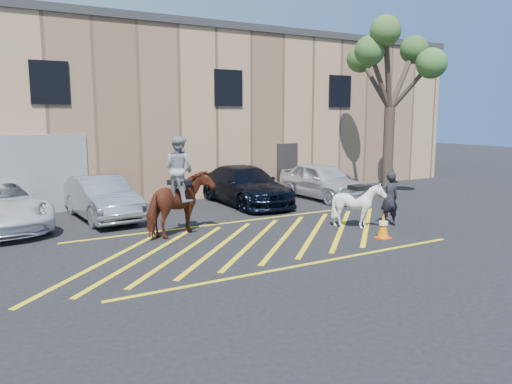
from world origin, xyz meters
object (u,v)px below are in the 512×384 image
car_blue_suv (246,185)px  handler (389,199)px  car_white_suv (322,181)px  traffic_cone (383,226)px  saddled_white (358,205)px  tree (392,60)px  car_silver_sedan (102,198)px  mounted_bay (180,196)px

car_blue_suv → handler: handler is taller
car_white_suv → traffic_cone: size_ratio=6.09×
car_white_suv → car_blue_suv: bearing=170.9°
saddled_white → traffic_cone: size_ratio=1.97×
car_white_suv → tree: tree is taller
car_white_suv → tree: size_ratio=0.61×
handler → traffic_cone: handler is taller
car_silver_sedan → saddled_white: (6.51, -5.42, 0.00)m
mounted_bay → traffic_cone: size_ratio=3.96×
mounted_bay → saddled_white: 5.48m
car_white_suv → handler: size_ratio=2.58×
handler → car_silver_sedan: bearing=-24.1°
saddled_white → car_blue_suv: bearing=99.7°
mounted_bay → tree: (10.10, 1.90, 4.53)m
car_blue_suv → tree: 7.90m
car_silver_sedan → car_blue_suv: bearing=-3.1°
car_blue_suv → tree: size_ratio=0.70×
tree → car_blue_suv: bearing=164.3°
car_white_suv → saddled_white: 5.57m
car_silver_sedan → saddled_white: bearing=-43.5°
car_silver_sedan → mounted_bay: mounted_bay is taller
saddled_white → mounted_bay: bearing=159.5°
car_blue_suv → mounted_bay: size_ratio=1.77×
car_white_suv → traffic_cone: (-2.73, -6.32, -0.39)m
mounted_bay → handler: bearing=-18.7°
car_silver_sedan → mounted_bay: size_ratio=1.52×
handler → car_white_suv: bearing=-92.5°
car_blue_suv → mounted_bay: (-4.17, -3.57, 0.43)m
saddled_white → car_silver_sedan: bearing=140.2°
car_silver_sedan → tree: size_ratio=0.60×
saddled_white → car_white_suv: bearing=63.6°
car_white_suv → car_silver_sedan: bearing=176.3°
tree → car_white_suv: bearing=155.0°
car_blue_suv → saddled_white: size_ratio=3.56×
car_silver_sedan → mounted_bay: bearing=-72.0°
car_silver_sedan → tree: (11.50, -1.61, 4.97)m
saddled_white → tree: size_ratio=0.20×
car_white_suv → handler: (-1.37, -5.18, 0.11)m
mounted_bay → saddled_white: (5.11, -1.91, -0.44)m
mounted_bay → car_silver_sedan: bearing=111.7°
car_silver_sedan → traffic_cone: 9.22m
saddled_white → tree: tree is taller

